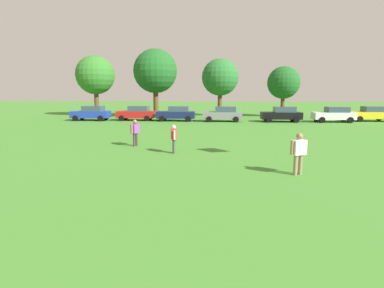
{
  "coord_description": "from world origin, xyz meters",
  "views": [
    {
      "loc": [
        3.31,
        1.38,
        3.25
      ],
      "look_at": [
        2.66,
        10.57,
        1.7
      ],
      "focal_mm": 28.89,
      "sensor_mm": 36.0,
      "label": 1
    }
  ],
  "objects_px": {
    "bystander_near_trees": "(174,136)",
    "parked_car_black_4": "(282,114)",
    "parked_car_blue_0": "(91,113)",
    "parked_car_navy_2": "(177,113)",
    "tree_right": "(220,77)",
    "tree_far_right": "(284,83)",
    "parked_car_white_5": "(334,114)",
    "parked_car_red_1": "(137,113)",
    "adult_bystander": "(299,150)",
    "parked_car_yellow_6": "(371,114)",
    "bystander_midfield": "(135,130)",
    "tree_left": "(155,71)",
    "parked_car_gray_3": "(223,114)",
    "tree_far_left": "(95,75)"
  },
  "relations": [
    {
      "from": "bystander_near_trees",
      "to": "parked_car_black_4",
      "type": "distance_m",
      "value": 20.74
    },
    {
      "from": "parked_car_blue_0",
      "to": "parked_car_navy_2",
      "type": "xyz_separation_m",
      "value": [
        9.9,
        0.07,
        0.0
      ]
    },
    {
      "from": "tree_right",
      "to": "tree_far_right",
      "type": "height_order",
      "value": "tree_right"
    },
    {
      "from": "parked_car_navy_2",
      "to": "parked_car_blue_0",
      "type": "bearing_deg",
      "value": 0.43
    },
    {
      "from": "parked_car_white_5",
      "to": "parked_car_red_1",
      "type": "bearing_deg",
      "value": -1.53
    },
    {
      "from": "bystander_near_trees",
      "to": "parked_car_red_1",
      "type": "bearing_deg",
      "value": -172.56
    },
    {
      "from": "adult_bystander",
      "to": "parked_car_yellow_6",
      "type": "relative_size",
      "value": 0.39
    },
    {
      "from": "parked_car_blue_0",
      "to": "bystander_midfield",
      "type": "bearing_deg",
      "value": 119.49
    },
    {
      "from": "parked_car_blue_0",
      "to": "parked_car_navy_2",
      "type": "height_order",
      "value": "same"
    },
    {
      "from": "adult_bystander",
      "to": "tree_right",
      "type": "distance_m",
      "value": 30.78
    },
    {
      "from": "adult_bystander",
      "to": "tree_right",
      "type": "bearing_deg",
      "value": 68.12
    },
    {
      "from": "parked_car_red_1",
      "to": "tree_left",
      "type": "relative_size",
      "value": 0.5
    },
    {
      "from": "parked_car_yellow_6",
      "to": "tree_left",
      "type": "xyz_separation_m",
      "value": [
        -25.13,
        3.84,
        5.0
      ]
    },
    {
      "from": "parked_car_white_5",
      "to": "tree_right",
      "type": "relative_size",
      "value": 0.56
    },
    {
      "from": "parked_car_navy_2",
      "to": "tree_right",
      "type": "bearing_deg",
      "value": -123.32
    },
    {
      "from": "parked_car_gray_3",
      "to": "parked_car_yellow_6",
      "type": "distance_m",
      "value": 16.66
    },
    {
      "from": "tree_left",
      "to": "tree_far_right",
      "type": "relative_size",
      "value": 1.32
    },
    {
      "from": "bystander_near_trees",
      "to": "parked_car_gray_3",
      "type": "distance_m",
      "value": 18.66
    },
    {
      "from": "parked_car_blue_0",
      "to": "parked_car_navy_2",
      "type": "distance_m",
      "value": 9.9
    },
    {
      "from": "bystander_near_trees",
      "to": "tree_right",
      "type": "relative_size",
      "value": 0.2
    },
    {
      "from": "bystander_midfield",
      "to": "parked_car_red_1",
      "type": "relative_size",
      "value": 0.38
    },
    {
      "from": "adult_bystander",
      "to": "bystander_midfield",
      "type": "xyz_separation_m",
      "value": [
        -8.09,
        6.08,
        -0.04
      ]
    },
    {
      "from": "tree_far_left",
      "to": "parked_car_gray_3",
      "type": "bearing_deg",
      "value": -23.66
    },
    {
      "from": "adult_bystander",
      "to": "parked_car_gray_3",
      "type": "xyz_separation_m",
      "value": [
        -2.33,
        22.44,
        -0.14
      ]
    },
    {
      "from": "parked_car_black_4",
      "to": "parked_car_gray_3",
      "type": "bearing_deg",
      "value": -0.1
    },
    {
      "from": "bystander_midfield",
      "to": "tree_far_right",
      "type": "bearing_deg",
      "value": -8.1
    },
    {
      "from": "tree_far_right",
      "to": "tree_left",
      "type": "bearing_deg",
      "value": -172.88
    },
    {
      "from": "parked_car_white_5",
      "to": "tree_far_right",
      "type": "relative_size",
      "value": 0.65
    },
    {
      "from": "parked_car_blue_0",
      "to": "tree_far_right",
      "type": "bearing_deg",
      "value": -162.93
    },
    {
      "from": "parked_car_gray_3",
      "to": "tree_left",
      "type": "xyz_separation_m",
      "value": [
        -8.54,
        5.29,
        5.0
      ]
    },
    {
      "from": "tree_left",
      "to": "tree_right",
      "type": "bearing_deg",
      "value": 17.74
    },
    {
      "from": "tree_far_right",
      "to": "tree_right",
      "type": "bearing_deg",
      "value": 175.96
    },
    {
      "from": "parked_car_red_1",
      "to": "tree_left",
      "type": "bearing_deg",
      "value": -106.85
    },
    {
      "from": "tree_right",
      "to": "parked_car_black_4",
      "type": "bearing_deg",
      "value": -50.0
    },
    {
      "from": "tree_far_left",
      "to": "bystander_near_trees",
      "type": "bearing_deg",
      "value": -61.41
    },
    {
      "from": "parked_car_red_1",
      "to": "bystander_near_trees",
      "type": "bearing_deg",
      "value": 109.62
    },
    {
      "from": "bystander_near_trees",
      "to": "parked_car_black_4",
      "type": "height_order",
      "value": "parked_car_black_4"
    },
    {
      "from": "tree_left",
      "to": "tree_far_right",
      "type": "height_order",
      "value": "tree_left"
    },
    {
      "from": "tree_left",
      "to": "tree_right",
      "type": "relative_size",
      "value": 1.13
    },
    {
      "from": "parked_car_gray_3",
      "to": "tree_left",
      "type": "relative_size",
      "value": 0.5
    },
    {
      "from": "adult_bystander",
      "to": "parked_car_blue_0",
      "type": "height_order",
      "value": "same"
    },
    {
      "from": "bystander_near_trees",
      "to": "bystander_midfield",
      "type": "bearing_deg",
      "value": -140.04
    },
    {
      "from": "parked_car_blue_0",
      "to": "parked_car_red_1",
      "type": "bearing_deg",
      "value": -175.28
    },
    {
      "from": "parked_car_black_4",
      "to": "parked_car_white_5",
      "type": "height_order",
      "value": "same"
    },
    {
      "from": "parked_car_gray_3",
      "to": "parked_car_black_4",
      "type": "bearing_deg",
      "value": 179.9
    },
    {
      "from": "parked_car_red_1",
      "to": "parked_car_yellow_6",
      "type": "xyz_separation_m",
      "value": [
        26.53,
        0.78,
        0.0
      ]
    },
    {
      "from": "parked_car_blue_0",
      "to": "parked_car_red_1",
      "type": "xyz_separation_m",
      "value": [
        5.21,
        0.43,
        0.0
      ]
    },
    {
      "from": "parked_car_blue_0",
      "to": "tree_right",
      "type": "xyz_separation_m",
      "value": [
        14.92,
        7.71,
        4.34
      ]
    },
    {
      "from": "bystander_near_trees",
      "to": "tree_far_left",
      "type": "distance_m",
      "value": 29.95
    },
    {
      "from": "bystander_near_trees",
      "to": "parked_car_blue_0",
      "type": "height_order",
      "value": "parked_car_blue_0"
    }
  ]
}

